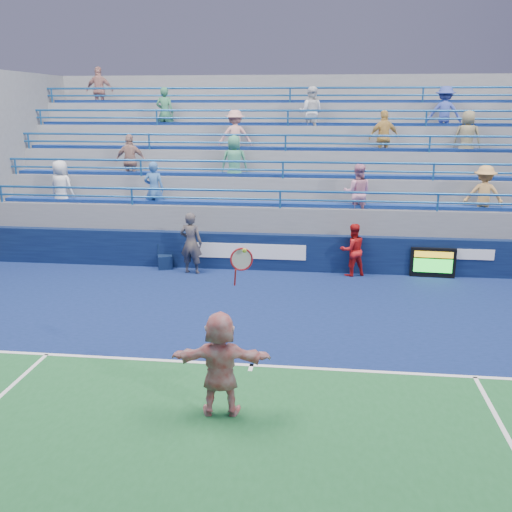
# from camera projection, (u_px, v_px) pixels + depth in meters

# --- Properties ---
(ground) EXTENTS (120.00, 120.00, 0.00)m
(ground) POSITION_uv_depth(u_px,v_px,m) (252.00, 366.00, 10.84)
(ground) COLOR #333538
(sponsor_wall) EXTENTS (18.00, 0.32, 1.10)m
(sponsor_wall) POSITION_uv_depth(u_px,v_px,m) (279.00, 252.00, 16.93)
(sponsor_wall) COLOR #091235
(sponsor_wall) RESTS_ON ground
(bleacher_stand) EXTENTS (18.00, 5.60, 6.13)m
(bleacher_stand) POSITION_uv_depth(u_px,v_px,m) (288.00, 199.00, 20.29)
(bleacher_stand) COLOR slate
(bleacher_stand) RESTS_ON ground
(serve_speed_board) EXTENTS (1.26, 0.20, 0.87)m
(serve_speed_board) POSITION_uv_depth(u_px,v_px,m) (433.00, 263.00, 16.25)
(serve_speed_board) COLOR black
(serve_speed_board) RESTS_ON ground
(judge_chair) EXTENTS (0.53, 0.54, 0.75)m
(judge_chair) POSITION_uv_depth(u_px,v_px,m) (165.00, 261.00, 17.17)
(judge_chair) COLOR #0C1A3A
(judge_chair) RESTS_ON ground
(tennis_player) EXTENTS (1.64, 0.64, 2.77)m
(tennis_player) POSITION_uv_depth(u_px,v_px,m) (220.00, 364.00, 8.99)
(tennis_player) COLOR white
(tennis_player) RESTS_ON ground
(line_judge) EXTENTS (0.72, 0.52, 1.82)m
(line_judge) POSITION_uv_depth(u_px,v_px,m) (191.00, 243.00, 16.53)
(line_judge) COLOR #121A33
(line_judge) RESTS_ON ground
(ball_girl) EXTENTS (0.91, 0.81, 1.53)m
(ball_girl) POSITION_uv_depth(u_px,v_px,m) (353.00, 250.00, 16.34)
(ball_girl) COLOR red
(ball_girl) RESTS_ON ground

